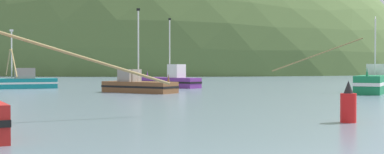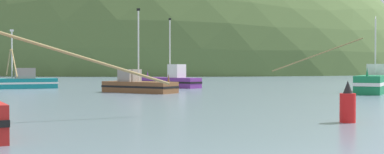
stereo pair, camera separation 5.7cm
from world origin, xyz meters
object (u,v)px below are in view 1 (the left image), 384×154
at_px(fishing_boat_teal, 13,82).
at_px(fishing_boat_brown, 138,85).
at_px(fishing_boat_green, 375,82).
at_px(fishing_boat_purple, 170,81).
at_px(channel_buoy, 348,105).

height_order(fishing_boat_teal, fishing_boat_brown, fishing_boat_brown).
distance_m(fishing_boat_teal, fishing_boat_brown, 15.04).
bearing_deg(fishing_boat_green, fishing_boat_purple, -91.16).
bearing_deg(channel_buoy, fishing_boat_purple, 92.90).
bearing_deg(fishing_boat_purple, channel_buoy, 146.91).
bearing_deg(fishing_boat_teal, fishing_boat_brown, 127.23).
distance_m(fishing_boat_teal, fishing_boat_purple, 15.65).
height_order(fishing_boat_green, fishing_boat_brown, fishing_boat_brown).
distance_m(fishing_boat_green, fishing_boat_teal, 33.91).
xyz_separation_m(fishing_boat_teal, channel_buoy, (17.38, -34.30, 0.02)).
height_order(fishing_boat_teal, fishing_boat_purple, fishing_boat_purple).
relative_size(fishing_boat_purple, channel_buoy, 4.41).
xyz_separation_m(fishing_boat_teal, fishing_boat_purple, (15.65, -0.03, 0.05)).
bearing_deg(fishing_boat_brown, fishing_boat_teal, -176.03).
xyz_separation_m(fishing_boat_green, fishing_boat_brown, (-20.06, 2.82, -0.27)).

